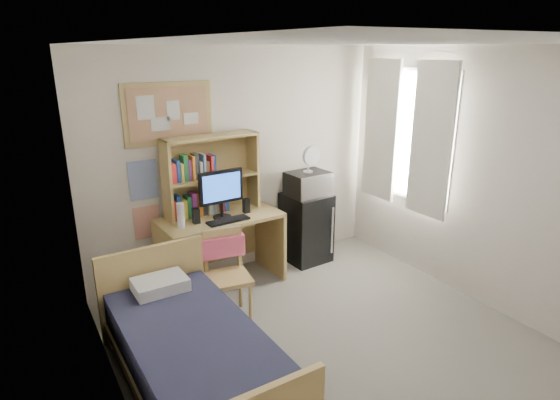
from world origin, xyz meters
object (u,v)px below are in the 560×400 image
monitor (221,194)px  desk_chair (228,277)px  mini_fridge (306,227)px  speaker_right (246,206)px  desk (221,251)px  bed (195,360)px  microwave (308,184)px  speaker_left (196,216)px  desk_fan (308,160)px  bulletin_board (168,114)px

monitor → desk_chair: bearing=-113.0°
mini_fridge → speaker_right: size_ratio=5.39×
monitor → speaker_right: 0.35m
monitor → speaker_right: monitor is taller
desk → bed: desk is taller
desk → microwave: size_ratio=2.70×
desk → desk_chair: 0.72m
bed → microwave: (2.07, 1.53, 0.74)m
mini_fridge → desk_chair: bearing=-155.7°
desk → speaker_left: (-0.30, -0.08, 0.49)m
mini_fridge → bed: size_ratio=0.45×
desk → monitor: (0.00, -0.06, 0.68)m
monitor → speaker_right: bearing=0.0°
mini_fridge → bed: (-2.07, -1.55, -0.17)m
mini_fridge → microwave: microwave is taller
desk → desk_chair: size_ratio=1.47×
bed → microwave: microwave is taller
speaker_right → microwave: (0.88, 0.10, 0.10)m
desk_chair → microwave: bearing=36.4°
desk_chair → speaker_left: speaker_left is taller
mini_fridge → speaker_right: (-0.88, -0.12, 0.47)m
speaker_right → desk_fan: (0.88, 0.10, 0.39)m
bed → desk_chair: bearing=49.0°
bed → desk_fan: (2.07, 1.53, 1.03)m
bulletin_board → desk_chair: bearing=-81.1°
speaker_left → speaker_right: (0.60, 0.03, -0.00)m
bulletin_board → bed: (-0.50, -1.81, -1.66)m
monitor → bulletin_board: bearing=131.5°
monitor → speaker_left: size_ratio=3.28×
desk_chair → speaker_right: size_ratio=5.61×
speaker_right → microwave: 0.90m
bulletin_board → desk: bulletin_board is taller
mini_fridge → desk_fan: 0.86m
desk_chair → speaker_right: 0.94m
bulletin_board → monitor: 1.00m
speaker_left → microwave: (1.48, 0.13, 0.10)m
bulletin_board → mini_fridge: bulletin_board is taller
bulletin_board → monitor: bearing=-45.6°
bulletin_board → speaker_right: 1.28m
bulletin_board → speaker_left: bulletin_board is taller
speaker_left → microwave: bearing=2.2°
monitor → desk_fan: bearing=2.7°
speaker_right → desk_fan: bearing=3.6°
monitor → microwave: 1.19m
desk_chair → bed: bearing=-120.8°
desk → desk_fan: desk_fan is taller
speaker_left → desk_fan: bearing=2.2°
speaker_right → desk_fan: desk_fan is taller
mini_fridge → speaker_left: 1.56m
desk → microwave: microwave is taller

